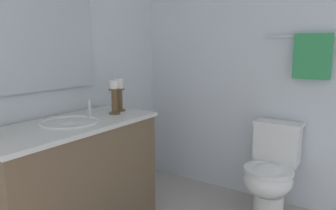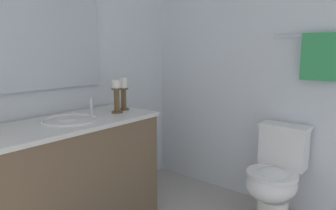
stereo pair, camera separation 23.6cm
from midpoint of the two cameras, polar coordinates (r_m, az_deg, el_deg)
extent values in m
cube|color=silver|center=(2.87, 14.67, 7.23)|extent=(2.45, 0.04, 2.45)
cube|color=silver|center=(2.53, -25.43, 6.24)|extent=(0.04, 2.82, 2.45)
cube|color=brown|center=(2.45, -19.48, -13.13)|extent=(0.55, 1.24, 0.82)
cube|color=silver|center=(2.32, -20.10, -3.42)|extent=(0.58, 1.27, 0.03)
ellipsoid|color=white|center=(2.33, -20.04, -4.25)|extent=(0.38, 0.30, 0.11)
torus|color=white|center=(2.32, -20.12, -2.97)|extent=(0.40, 0.40, 0.02)
cylinder|color=silver|center=(2.42, -16.61, -0.64)|extent=(0.02, 0.02, 0.14)
cube|color=silver|center=(2.50, -24.81, 10.50)|extent=(0.02, 0.98, 0.72)
cylinder|color=brown|center=(2.65, -11.13, -0.90)|extent=(0.09, 0.09, 0.01)
cylinder|color=brown|center=(2.64, -11.19, 0.81)|extent=(0.04, 0.04, 0.17)
cylinder|color=brown|center=(2.62, -11.26, 2.79)|extent=(0.08, 0.08, 0.01)
cylinder|color=white|center=(2.62, -11.29, 3.79)|extent=(0.06, 0.06, 0.08)
cylinder|color=brown|center=(2.53, -12.20, -1.45)|extent=(0.09, 0.09, 0.01)
cylinder|color=brown|center=(2.52, -12.27, 0.50)|extent=(0.04, 0.04, 0.19)
cylinder|color=brown|center=(2.50, -12.35, 2.73)|extent=(0.08, 0.08, 0.01)
cylinder|color=white|center=(2.50, -12.39, 3.57)|extent=(0.06, 0.06, 0.06)
cylinder|color=white|center=(2.83, 15.16, -16.80)|extent=(0.24, 0.24, 0.18)
ellipsoid|color=white|center=(2.69, 15.05, -12.85)|extent=(0.38, 0.46, 0.24)
cylinder|color=white|center=(2.66, 15.13, -11.26)|extent=(0.39, 0.39, 0.03)
cube|color=white|center=(2.81, 16.72, -6.74)|extent=(0.36, 0.17, 0.32)
cube|color=white|center=(2.76, 16.90, -3.26)|extent=(0.38, 0.19, 0.03)
cylinder|color=silver|center=(2.71, 22.49, 11.38)|extent=(0.74, 0.02, 0.02)
cube|color=#389E59|center=(2.69, 22.18, 8.06)|extent=(0.28, 0.03, 0.35)
camera|label=1|loc=(0.12, -92.86, -0.51)|focal=33.99mm
camera|label=2|loc=(0.12, 87.14, 0.51)|focal=33.99mm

